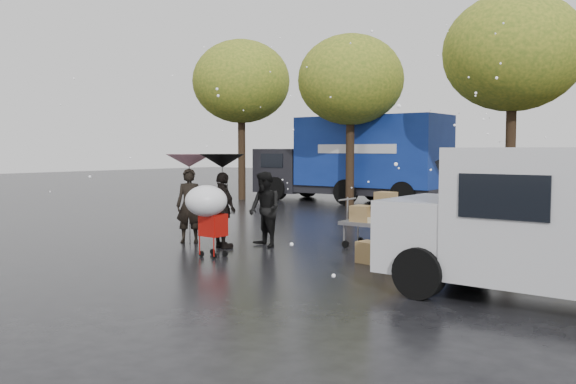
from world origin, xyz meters
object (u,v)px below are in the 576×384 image
Objects in this scene: vendor_cart at (380,216)px; blue_truck at (354,160)px; shopping_cart at (207,205)px; white_van at (570,222)px; person_pink at (190,206)px; person_black at (223,210)px.

blue_truck is (-6.64, 9.88, 1.03)m from vendor_cart.
vendor_cart is at bearing 53.79° from shopping_cart.
vendor_cart is 0.31× the size of white_van.
person_pink is 2.13m from shopping_cart.
person_black is 3.45m from vendor_cart.
blue_truck is (-3.83, 11.86, 0.92)m from person_black.
person_pink is 8.45m from white_van.
white_van is at bearing -30.69° from vendor_cart.
person_pink is at bearing 10.71° from person_black.
white_van reaches higher than person_pink.
vendor_cart is at bearing -56.08° from blue_truck.
vendor_cart is at bearing 149.31° from white_van.
vendor_cart is (3.98, 1.86, -0.14)m from person_pink.
person_pink is 1.14× the size of vendor_cart.
blue_truck is (-4.42, 12.92, 0.69)m from shopping_cart.
person_pink is at bearing -154.94° from vendor_cart.
blue_truck is at bearing 123.92° from vendor_cart.
white_van is at bearing 3.56° from shopping_cart.
person_pink is 1.18m from person_black.
white_van is at bearing -48.48° from blue_truck.
white_van is (7.24, -0.65, 0.32)m from person_black.
blue_truck reaches higher than vendor_cart.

